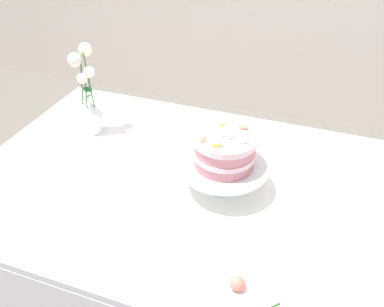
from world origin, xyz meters
TOP-DOWN VIEW (x-y plane):
  - ground_plane at (0.00, 0.00)m, footprint 12.00×12.00m
  - dining_table at (0.00, -0.03)m, footprint 1.40×1.00m
  - linen_napkin at (0.18, 0.01)m, footprint 0.37×0.37m
  - cake_stand at (0.18, 0.01)m, footprint 0.29×0.29m
  - layer_cake at (0.18, 0.01)m, footprint 0.20×0.20m
  - flower_vase at (-0.42, 0.18)m, footprint 0.11×0.10m
  - fallen_rose at (0.33, -0.37)m, footprint 0.13×0.13m

SIDE VIEW (x-z plane):
  - ground_plane at x=0.00m, z-range 0.00..0.00m
  - dining_table at x=0.00m, z-range 0.28..1.02m
  - linen_napkin at x=0.18m, z-range 0.74..0.74m
  - fallen_rose at x=0.33m, z-range 0.74..0.78m
  - cake_stand at x=0.18m, z-range 0.77..0.87m
  - flower_vase at x=-0.42m, z-range 0.71..1.08m
  - layer_cake at x=0.18m, z-range 0.84..0.95m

